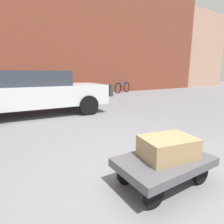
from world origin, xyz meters
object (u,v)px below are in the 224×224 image
object	(u,v)px
luggage_cart	(164,164)
suitcase_tan_stacked_top	(168,147)
parked_car	(36,92)
bollard_kerb_near	(88,92)
bicycle_leaning	(122,87)
bollard_kerb_mid	(111,90)

from	to	relation	value
luggage_cart	suitcase_tan_stacked_top	world-z (taller)	suitcase_tan_stacked_top
suitcase_tan_stacked_top	parked_car	bearing A→B (deg)	107.83
bollard_kerb_near	bicycle_leaning	bearing A→B (deg)	22.08
suitcase_tan_stacked_top	bollard_kerb_mid	size ratio (longest dim) A/B	0.88
bicycle_leaning	bollard_kerb_near	bearing A→B (deg)	-157.92
luggage_cart	bollard_kerb_mid	xyz separation A→B (m)	(4.04, 7.87, 0.09)
suitcase_tan_stacked_top	bollard_kerb_near	xyz separation A→B (m)	(2.48, 7.88, -0.11)
bollard_kerb_mid	suitcase_tan_stacked_top	bearing A→B (deg)	-116.88
luggage_cart	bicycle_leaning	size ratio (longest dim) A/B	0.69
luggage_cart	bollard_kerb_near	distance (m)	8.27
parked_car	bollard_kerb_mid	bearing A→B (deg)	32.12
suitcase_tan_stacked_top	bollard_kerb_near	distance (m)	8.26
luggage_cart	bollard_kerb_near	world-z (taller)	bollard_kerb_near
parked_car	bicycle_leaning	world-z (taller)	parked_car
parked_car	bollard_kerb_near	bearing A→B (deg)	42.90
suitcase_tan_stacked_top	parked_car	world-z (taller)	parked_car
parked_car	bicycle_leaning	bearing A→B (deg)	33.55
parked_car	bollard_kerb_near	xyz separation A→B (m)	(3.14, 2.92, -0.41)
luggage_cart	bollard_kerb_mid	bearing A→B (deg)	62.82
luggage_cart	parked_car	distance (m)	5.01
luggage_cart	bicycle_leaning	xyz separation A→B (m)	(5.78, 9.19, 0.11)
bicycle_leaning	bollard_kerb_mid	world-z (taller)	bicycle_leaning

